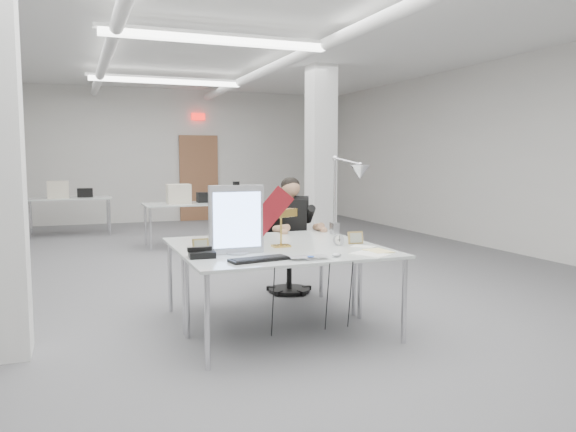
{
  "coord_description": "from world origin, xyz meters",
  "views": [
    {
      "loc": [
        -1.72,
        -6.84,
        1.57
      ],
      "look_at": [
        0.14,
        -2.0,
        1.02
      ],
      "focal_mm": 35.0,
      "sensor_mm": 36.0,
      "label": 1
    }
  ],
  "objects_px": {
    "desk_main": "(294,255)",
    "beige_monitor": "(237,220)",
    "office_chair": "(289,250)",
    "monitor": "(236,220)",
    "seated_person": "(291,216)",
    "bankers_lamp": "(281,230)",
    "architect_lamp": "(346,194)",
    "laptop": "(311,259)",
    "desk_phone": "(202,254)"
  },
  "relations": [
    {
      "from": "desk_main",
      "to": "beige_monitor",
      "type": "xyz_separation_m",
      "value": [
        -0.22,
        1.0,
        0.2
      ]
    },
    {
      "from": "office_chair",
      "to": "monitor",
      "type": "distance_m",
      "value": 1.86
    },
    {
      "from": "office_chair",
      "to": "beige_monitor",
      "type": "bearing_deg",
      "value": -120.51
    },
    {
      "from": "seated_person",
      "to": "bankers_lamp",
      "type": "bearing_deg",
      "value": -93.41
    },
    {
      "from": "office_chair",
      "to": "seated_person",
      "type": "relative_size",
      "value": 1.15
    },
    {
      "from": "architect_lamp",
      "to": "bankers_lamp",
      "type": "bearing_deg",
      "value": -151.59
    },
    {
      "from": "desk_main",
      "to": "laptop",
      "type": "height_order",
      "value": "laptop"
    },
    {
      "from": "seated_person",
      "to": "architect_lamp",
      "type": "xyz_separation_m",
      "value": [
        0.27,
        -0.83,
        0.3
      ]
    },
    {
      "from": "architect_lamp",
      "to": "desk_main",
      "type": "bearing_deg",
      "value": -133.92
    },
    {
      "from": "desk_main",
      "to": "desk_phone",
      "type": "xyz_separation_m",
      "value": [
        -0.76,
        0.11,
        0.04
      ]
    },
    {
      "from": "monitor",
      "to": "beige_monitor",
      "type": "relative_size",
      "value": 1.48
    },
    {
      "from": "monitor",
      "to": "beige_monitor",
      "type": "distance_m",
      "value": 0.87
    },
    {
      "from": "office_chair",
      "to": "laptop",
      "type": "height_order",
      "value": "office_chair"
    },
    {
      "from": "seated_person",
      "to": "desk_phone",
      "type": "xyz_separation_m",
      "value": [
        -1.34,
        -1.46,
        -0.12
      ]
    },
    {
      "from": "monitor",
      "to": "laptop",
      "type": "distance_m",
      "value": 0.73
    },
    {
      "from": "office_chair",
      "to": "bankers_lamp",
      "type": "height_order",
      "value": "bankers_lamp"
    },
    {
      "from": "monitor",
      "to": "bankers_lamp",
      "type": "height_order",
      "value": "monitor"
    },
    {
      "from": "monitor",
      "to": "architect_lamp",
      "type": "distance_m",
      "value": 1.43
    },
    {
      "from": "seated_person",
      "to": "beige_monitor",
      "type": "relative_size",
      "value": 2.23
    },
    {
      "from": "seated_person",
      "to": "desk_phone",
      "type": "height_order",
      "value": "seated_person"
    },
    {
      "from": "laptop",
      "to": "desk_phone",
      "type": "relative_size",
      "value": 1.51
    },
    {
      "from": "desk_main",
      "to": "monitor",
      "type": "height_order",
      "value": "monitor"
    },
    {
      "from": "beige_monitor",
      "to": "desk_main",
      "type": "bearing_deg",
      "value": -65.73
    },
    {
      "from": "desk_main",
      "to": "beige_monitor",
      "type": "height_order",
      "value": "beige_monitor"
    },
    {
      "from": "seated_person",
      "to": "architect_lamp",
      "type": "height_order",
      "value": "architect_lamp"
    },
    {
      "from": "office_chair",
      "to": "laptop",
      "type": "xyz_separation_m",
      "value": [
        -0.57,
        -1.95,
        0.27
      ]
    },
    {
      "from": "monitor",
      "to": "seated_person",
      "type": "bearing_deg",
      "value": 53.99
    },
    {
      "from": "office_chair",
      "to": "seated_person",
      "type": "bearing_deg",
      "value": -68.28
    },
    {
      "from": "bankers_lamp",
      "to": "beige_monitor",
      "type": "bearing_deg",
      "value": 89.3
    },
    {
      "from": "beige_monitor",
      "to": "bankers_lamp",
      "type": "bearing_deg",
      "value": -56.79
    },
    {
      "from": "bankers_lamp",
      "to": "architect_lamp",
      "type": "bearing_deg",
      "value": 1.27
    },
    {
      "from": "office_chair",
      "to": "architect_lamp",
      "type": "distance_m",
      "value": 1.16
    },
    {
      "from": "laptop",
      "to": "desk_phone",
      "type": "distance_m",
      "value": 0.89
    },
    {
      "from": "desk_main",
      "to": "beige_monitor",
      "type": "bearing_deg",
      "value": 102.38
    },
    {
      "from": "desk_main",
      "to": "seated_person",
      "type": "height_order",
      "value": "seated_person"
    },
    {
      "from": "seated_person",
      "to": "monitor",
      "type": "relative_size",
      "value": 1.51
    },
    {
      "from": "laptop",
      "to": "bankers_lamp",
      "type": "xyz_separation_m",
      "value": [
        0.01,
        0.71,
        0.15
      ]
    },
    {
      "from": "office_chair",
      "to": "monitor",
      "type": "xyz_separation_m",
      "value": [
        -1.03,
        -1.45,
        0.54
      ]
    },
    {
      "from": "seated_person",
      "to": "bankers_lamp",
      "type": "xyz_separation_m",
      "value": [
        -0.56,
        -1.19,
        0.01
      ]
    },
    {
      "from": "desk_phone",
      "to": "office_chair",
      "type": "bearing_deg",
      "value": 54.04
    },
    {
      "from": "seated_person",
      "to": "architect_lamp",
      "type": "relative_size",
      "value": 0.98
    },
    {
      "from": "office_chair",
      "to": "seated_person",
      "type": "height_order",
      "value": "seated_person"
    },
    {
      "from": "desk_phone",
      "to": "desk_main",
      "type": "bearing_deg",
      "value": -2.33
    },
    {
      "from": "monitor",
      "to": "beige_monitor",
      "type": "xyz_separation_m",
      "value": [
        0.23,
        0.83,
        -0.1
      ]
    },
    {
      "from": "desk_main",
      "to": "monitor",
      "type": "bearing_deg",
      "value": 159.0
    },
    {
      "from": "seated_person",
      "to": "monitor",
      "type": "height_order",
      "value": "seated_person"
    },
    {
      "from": "laptop",
      "to": "bankers_lamp",
      "type": "distance_m",
      "value": 0.72
    },
    {
      "from": "office_chair",
      "to": "laptop",
      "type": "relative_size",
      "value": 3.2
    },
    {
      "from": "monitor",
      "to": "architect_lamp",
      "type": "relative_size",
      "value": 0.65
    },
    {
      "from": "office_chair",
      "to": "architect_lamp",
      "type": "height_order",
      "value": "architect_lamp"
    }
  ]
}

